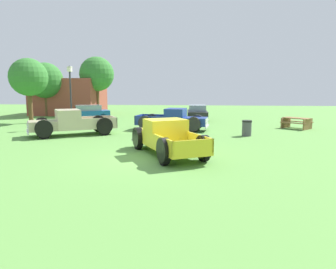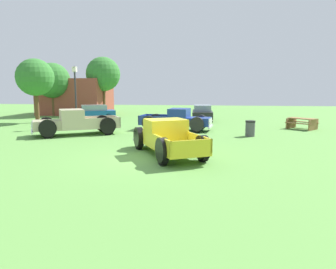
# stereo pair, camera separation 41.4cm
# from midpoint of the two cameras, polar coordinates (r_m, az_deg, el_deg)

# --- Properties ---
(ground_plane) EXTENTS (80.00, 80.00, 0.00)m
(ground_plane) POSITION_cam_midpoint_polar(r_m,az_deg,el_deg) (13.24, -2.17, -4.21)
(ground_plane) COLOR #5B9342
(pickup_truck_foreground) EXTENTS (3.89, 5.27, 1.54)m
(pickup_truck_foreground) POSITION_cam_midpoint_polar(r_m,az_deg,el_deg) (13.98, 0.33, -0.47)
(pickup_truck_foreground) COLOR yellow
(pickup_truck_foreground) RESTS_ON ground_plane
(pickup_truck_behind_left) EXTENTS (5.11, 2.51, 1.50)m
(pickup_truck_behind_left) POSITION_cam_midpoint_polar(r_m,az_deg,el_deg) (21.61, 2.74, 2.64)
(pickup_truck_behind_left) COLOR navy
(pickup_truck_behind_left) RESTS_ON ground_plane
(pickup_truck_behind_right) EXTENTS (5.40, 4.17, 1.59)m
(pickup_truck_behind_right) POSITION_cam_midpoint_polar(r_m,az_deg,el_deg) (20.27, -16.58, 2.03)
(pickup_truck_behind_right) COLOR #C6B793
(pickup_truck_behind_right) RESTS_ON ground_plane
(sedan_distant_a) EXTENTS (4.32, 3.19, 1.34)m
(sedan_distant_a) POSITION_cam_midpoint_polar(r_m,az_deg,el_deg) (29.83, -13.01, 4.01)
(sedan_distant_a) COLOR #195699
(sedan_distant_a) RESTS_ON ground_plane
(sedan_distant_b) EXTENTS (1.86, 4.24, 1.40)m
(sedan_distant_b) POSITION_cam_midpoint_polar(r_m,az_deg,el_deg) (28.22, 6.63, 3.99)
(sedan_distant_b) COLOR black
(sedan_distant_b) RESTS_ON ground_plane
(lamp_post_near) EXTENTS (0.36, 0.36, 4.46)m
(lamp_post_near) POSITION_cam_midpoint_polar(r_m,az_deg,el_deg) (23.88, -15.87, 6.78)
(lamp_post_near) COLOR #2D2D33
(lamp_post_near) RESTS_ON ground_plane
(picnic_table) EXTENTS (2.33, 2.30, 0.78)m
(picnic_table) POSITION_cam_midpoint_polar(r_m,az_deg,el_deg) (24.29, 23.50, 2.06)
(picnic_table) COLOR olive
(picnic_table) RESTS_ON ground_plane
(trash_can) EXTENTS (0.59, 0.59, 0.95)m
(trash_can) POSITION_cam_midpoint_polar(r_m,az_deg,el_deg) (19.65, 15.20, 1.07)
(trash_can) COLOR #4C4C51
(trash_can) RESTS_ON ground_plane
(oak_tree_east) EXTENTS (3.62, 3.62, 6.14)m
(oak_tree_east) POSITION_cam_midpoint_polar(r_m,az_deg,el_deg) (34.80, -11.31, 10.61)
(oak_tree_east) COLOR brown
(oak_tree_east) RESTS_ON ground_plane
(oak_tree_west) EXTENTS (3.59, 3.59, 5.42)m
(oak_tree_west) POSITION_cam_midpoint_polar(r_m,az_deg,el_deg) (34.80, -19.82, 9.13)
(oak_tree_west) COLOR brown
(oak_tree_west) RESTS_ON ground_plane
(oak_tree_center) EXTENTS (3.05, 3.05, 5.27)m
(oak_tree_center) POSITION_cam_midpoint_polar(r_m,az_deg,el_deg) (28.42, -22.49, 9.47)
(oak_tree_center) COLOR brown
(oak_tree_center) RESTS_ON ground_plane
(brick_pavilion) EXTENTS (6.82, 5.92, 3.85)m
(brick_pavilion) POSITION_cam_midpoint_polar(r_m,az_deg,el_deg) (36.83, -15.90, 6.62)
(brick_pavilion) COLOR brown
(brick_pavilion) RESTS_ON ground_plane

